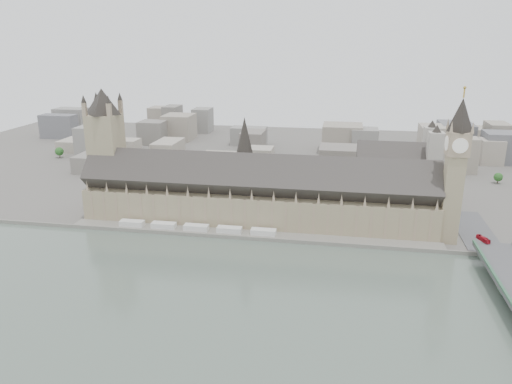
% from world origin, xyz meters
% --- Properties ---
extents(ground, '(900.00, 900.00, 0.00)m').
position_xyz_m(ground, '(0.00, 0.00, 0.00)').
color(ground, '#595651').
rests_on(ground, ground).
extents(river_thames, '(600.00, 600.00, 0.00)m').
position_xyz_m(river_thames, '(0.00, -165.00, 0.00)').
color(river_thames, '#4E5C51').
rests_on(river_thames, ground).
extents(embankment_wall, '(600.00, 1.50, 3.00)m').
position_xyz_m(embankment_wall, '(0.00, -15.00, 1.50)').
color(embankment_wall, slate).
rests_on(embankment_wall, ground).
extents(river_terrace, '(270.00, 15.00, 2.00)m').
position_xyz_m(river_terrace, '(0.00, -7.50, 1.00)').
color(river_terrace, slate).
rests_on(river_terrace, ground).
extents(terrace_tents, '(118.00, 7.00, 4.00)m').
position_xyz_m(terrace_tents, '(-40.00, -7.00, 4.00)').
color(terrace_tents, silver).
rests_on(terrace_tents, river_terrace).
extents(palace_of_westminster, '(265.00, 40.73, 55.44)m').
position_xyz_m(palace_of_westminster, '(0.00, 19.70, 22.71)').
color(palace_of_westminster, '#998B68').
rests_on(palace_of_westminster, ground).
extents(elizabeth_tower, '(17.00, 17.00, 107.50)m').
position_xyz_m(elizabeth_tower, '(138.00, 8.00, 58.09)').
color(elizabeth_tower, '#998B68').
rests_on(elizabeth_tower, ground).
extents(victoria_tower, '(30.00, 30.00, 100.00)m').
position_xyz_m(victoria_tower, '(-122.00, 26.00, 55.20)').
color(victoria_tower, '#998B68').
rests_on(victoria_tower, ground).
extents(central_tower, '(13.00, 13.00, 48.00)m').
position_xyz_m(central_tower, '(-10.00, 26.00, 57.92)').
color(central_tower, tan).
rests_on(central_tower, ground).
extents(westminster_abbey, '(68.00, 36.00, 64.00)m').
position_xyz_m(westminster_abbey, '(110.92, 95.00, 25.08)').
color(westminster_abbey, '#A6A195').
rests_on(westminster_abbey, ground).
extents(city_skyline_inland, '(720.00, 360.00, 38.00)m').
position_xyz_m(city_skyline_inland, '(0.00, 245.00, 19.00)').
color(city_skyline_inland, gray).
rests_on(city_skyline_inland, ground).
extents(park_trees, '(110.00, 30.00, 15.00)m').
position_xyz_m(park_trees, '(-10.00, 60.00, 7.50)').
color(park_trees, '#1D4B1A').
rests_on(park_trees, ground).
extents(red_bus_north, '(6.97, 11.49, 3.17)m').
position_xyz_m(red_bus_north, '(156.00, -13.57, 11.83)').
color(red_bus_north, '#AF1422').
rests_on(red_bus_north, westminster_bridge).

